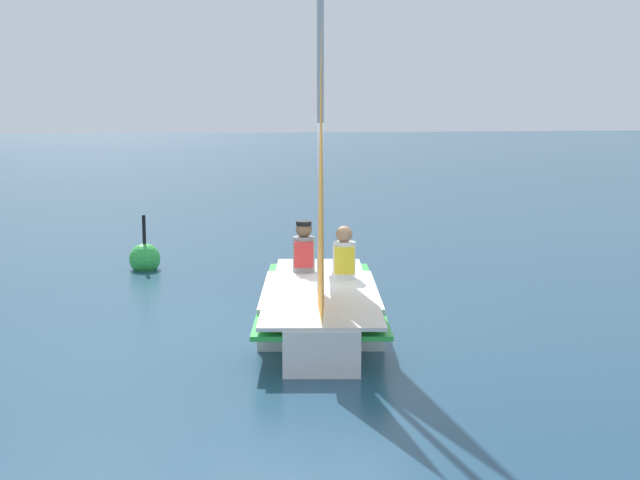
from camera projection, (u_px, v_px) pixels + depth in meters
name	position (u px, v px, depth m)	size (l,w,h in m)	color
ground_plane	(320.00, 326.00, 11.03)	(260.00, 260.00, 0.00)	navy
sailboat_main	(320.00, 261.00, 10.95)	(4.69, 2.65, 6.01)	white
sailor_helm	(344.00, 267.00, 11.61)	(0.40, 0.37, 1.16)	black
sailor_crew	(304.00, 260.00, 12.10)	(0.40, 0.37, 1.16)	black
buoy_marker	(145.00, 258.00, 15.04)	(0.53, 0.53, 1.01)	green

